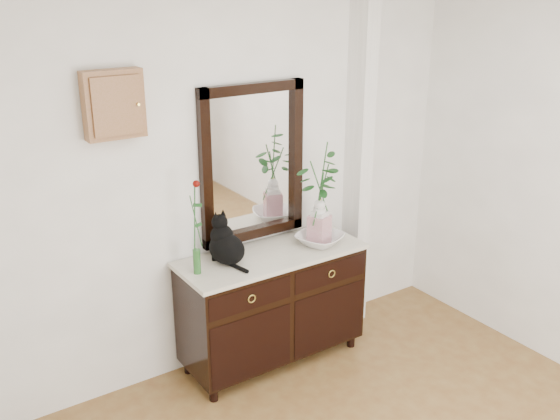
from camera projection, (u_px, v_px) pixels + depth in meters
wall_back at (240, 178)px, 4.28m from camera, size 3.60×0.04×2.70m
pilaster at (359, 159)px, 4.74m from camera, size 0.12×0.20×2.70m
sideboard at (272, 301)px, 4.44m from camera, size 1.33×0.52×0.82m
wall_mirror at (253, 163)px, 4.29m from camera, size 0.80×0.06×1.10m
key_cabinet at (114, 104)px, 3.60m from camera, size 0.35×0.10×0.40m
cat at (226, 239)px, 4.11m from camera, size 0.29×0.33×0.34m
lotus_bowl at (320, 239)px, 4.44m from camera, size 0.42×0.42×0.08m
vase_branches at (321, 193)px, 4.32m from camera, size 0.40×0.40×0.74m
bud_vase_rose at (195, 227)px, 3.91m from camera, size 0.08×0.08×0.64m
ginger_jar at (319, 222)px, 4.40m from camera, size 0.17×0.17×0.35m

